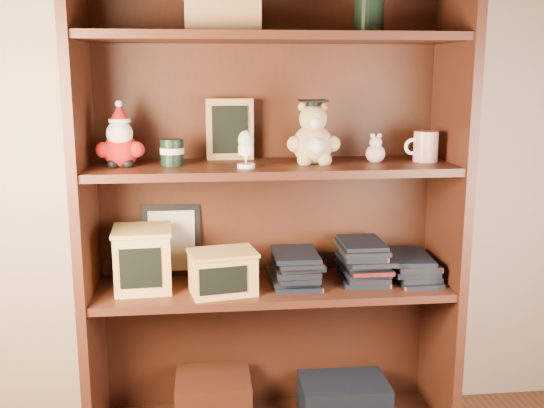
{
  "coord_description": "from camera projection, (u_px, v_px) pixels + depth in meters",
  "views": [
    {
      "loc": [
        -0.34,
        -0.68,
        1.24
      ],
      "look_at": [
        -0.12,
        1.3,
        0.82
      ],
      "focal_mm": 42.0,
      "sensor_mm": 36.0,
      "label": 1
    }
  ],
  "objects": [
    {
      "name": "teachers_tin",
      "position": [
        172.0,
        152.0,
        1.97
      ],
      "size": [
        0.07,
        0.07,
        0.08
      ],
      "color": "black",
      "rests_on": "shelf_upper"
    },
    {
      "name": "book_stack_right",
      "position": [
        411.0,
        268.0,
        2.13
      ],
      "size": [
        0.14,
        0.2,
        0.08
      ],
      "color": "black",
      "rests_on": "shelf_lower"
    },
    {
      "name": "treats_box",
      "position": [
        143.0,
        258.0,
        2.03
      ],
      "size": [
        0.19,
        0.19,
        0.2
      ],
      "color": "#DCAA5A",
      "rests_on": "shelf_lower"
    },
    {
      "name": "shelf_upper",
      "position": [
        272.0,
        168.0,
        2.01
      ],
      "size": [
        1.14,
        0.33,
        0.02
      ],
      "color": "#401D12",
      "rests_on": "ground"
    },
    {
      "name": "teacher_mug",
      "position": [
        425.0,
        146.0,
        2.05
      ],
      "size": [
        0.11,
        0.08,
        0.1
      ],
      "color": "silver",
      "rests_on": "shelf_upper"
    },
    {
      "name": "pink_figurine",
      "position": [
        375.0,
        151.0,
        2.04
      ],
      "size": [
        0.06,
        0.06,
        0.1
      ],
      "color": "#CCA79D",
      "rests_on": "shelf_upper"
    },
    {
      "name": "chalkboard_plaque",
      "position": [
        230.0,
        130.0,
        2.09
      ],
      "size": [
        0.16,
        0.08,
        0.2
      ],
      "color": "#9E7547",
      "rests_on": "shelf_upper"
    },
    {
      "name": "certificate_frame",
      "position": [
        172.0,
        240.0,
        2.17
      ],
      "size": [
        0.2,
        0.05,
        0.24
      ],
      "color": "black",
      "rests_on": "shelf_lower"
    },
    {
      "name": "book_stack_mid",
      "position": [
        364.0,
        260.0,
        2.11
      ],
      "size": [
        0.14,
        0.2,
        0.14
      ],
      "color": "black",
      "rests_on": "shelf_lower"
    },
    {
      "name": "grad_teddy_bear",
      "position": [
        313.0,
        139.0,
        2.0
      ],
      "size": [
        0.17,
        0.15,
        0.21
      ],
      "color": "tan",
      "rests_on": "shelf_upper"
    },
    {
      "name": "book_stack_left",
      "position": [
        296.0,
        267.0,
        2.09
      ],
      "size": [
        0.14,
        0.2,
        0.11
      ],
      "color": "black",
      "rests_on": "shelf_lower"
    },
    {
      "name": "shelf_lower",
      "position": [
        272.0,
        288.0,
        2.1
      ],
      "size": [
        1.14,
        0.33,
        0.02
      ],
      "color": "#401D12",
      "rests_on": "ground"
    },
    {
      "name": "pencils_box",
      "position": [
        223.0,
        272.0,
        2.0
      ],
      "size": [
        0.23,
        0.18,
        0.14
      ],
      "color": "#DCAA5A",
      "rests_on": "shelf_lower"
    },
    {
      "name": "egg_cup",
      "position": [
        246.0,
        148.0,
        1.92
      ],
      "size": [
        0.05,
        0.05,
        0.11
      ],
      "color": "white",
      "rests_on": "shelf_upper"
    },
    {
      "name": "santa_plush",
      "position": [
        120.0,
        142.0,
        1.94
      ],
      "size": [
        0.15,
        0.11,
        0.21
      ],
      "color": "#A50F0F",
      "rests_on": "shelf_upper"
    },
    {
      "name": "bookcase",
      "position": [
        270.0,
        213.0,
        2.09
      ],
      "size": [
        1.2,
        0.35,
        1.6
      ],
      "color": "#401D12",
      "rests_on": "ground"
    }
  ]
}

